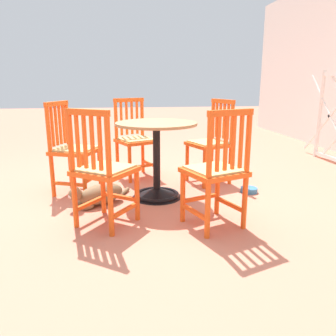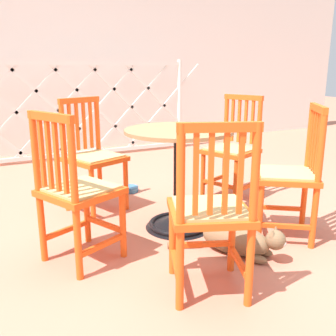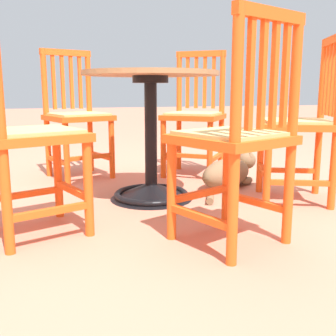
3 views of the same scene
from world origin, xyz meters
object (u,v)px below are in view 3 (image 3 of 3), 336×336
at_px(orange_chair_at_corner, 302,125).
at_px(orange_chair_facing_out, 26,137).
at_px(orange_chair_near_fence, 77,117).
at_px(tabby_cat, 230,173).
at_px(cafe_table, 151,151).
at_px(orange_chair_tucked_in, 195,116).
at_px(orange_chair_by_planter, 236,140).

distance_m(orange_chair_at_corner, orange_chair_facing_out, 1.46).
xyz_separation_m(orange_chair_near_fence, tabby_cat, (-0.60, -0.93, -0.34)).
distance_m(cafe_table, orange_chair_near_fence, 0.85).
bearing_deg(cafe_table, orange_chair_tucked_in, -38.30).
bearing_deg(tabby_cat, orange_chair_tucked_in, 10.74).
bearing_deg(cafe_table, orange_chair_at_corner, -107.67).
bearing_deg(orange_chair_near_fence, orange_chair_tucked_in, -99.89).
relative_size(cafe_table, orange_chair_by_planter, 0.83).
xyz_separation_m(orange_chair_facing_out, orange_chair_by_planter, (-0.33, -0.82, 0.00)).
bearing_deg(tabby_cat, orange_chair_at_corner, -148.22).
relative_size(orange_chair_near_fence, orange_chair_by_planter, 1.00).
xyz_separation_m(orange_chair_tucked_in, orange_chair_by_planter, (-1.37, 0.30, 0.00)).
bearing_deg(orange_chair_by_planter, orange_chair_facing_out, 67.74).
bearing_deg(orange_chair_at_corner, tabby_cat, 31.78).
bearing_deg(orange_chair_near_fence, tabby_cat, -122.95).
relative_size(cafe_table, tabby_cat, 1.35).
distance_m(orange_chair_near_fence, tabby_cat, 1.16).
relative_size(cafe_table, orange_chair_facing_out, 0.83).
height_order(orange_chair_at_corner, orange_chair_by_planter, same).
xyz_separation_m(cafe_table, orange_chair_facing_out, (-0.44, 0.65, 0.15)).
bearing_deg(tabby_cat, orange_chair_facing_out, 115.60).
height_order(orange_chair_facing_out, tabby_cat, orange_chair_facing_out).
xyz_separation_m(orange_chair_tucked_in, orange_chair_facing_out, (-1.03, 1.12, 0.00)).
bearing_deg(orange_chair_at_corner, cafe_table, 72.33).
xyz_separation_m(orange_chair_tucked_in, tabby_cat, (-0.46, -0.09, -0.34)).
height_order(orange_chair_facing_out, orange_chair_by_planter, same).
bearing_deg(orange_chair_near_fence, orange_chair_by_planter, -160.33).
distance_m(cafe_table, orange_chair_at_corner, 0.86).
height_order(orange_chair_tucked_in, orange_chair_near_fence, same).
bearing_deg(orange_chair_tucked_in, cafe_table, 141.70).
xyz_separation_m(cafe_table, orange_chair_by_planter, (-0.77, -0.17, 0.15)).
distance_m(orange_chair_near_fence, orange_chair_by_planter, 1.61).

